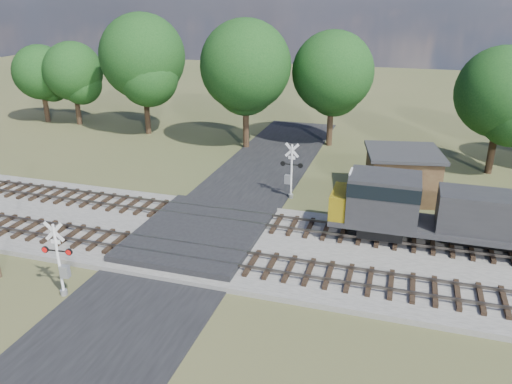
% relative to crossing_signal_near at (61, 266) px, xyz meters
% --- Properties ---
extents(ground, '(160.00, 160.00, 0.00)m').
position_rel_crossing_signal_near_xyz_m(ground, '(3.78, 6.88, -1.59)').
color(ground, '#414B28').
rests_on(ground, ground).
extents(ballast_bed, '(140.00, 10.00, 0.30)m').
position_rel_crossing_signal_near_xyz_m(ballast_bed, '(13.78, 7.38, -1.44)').
color(ballast_bed, gray).
rests_on(ballast_bed, ground).
extents(road, '(7.00, 60.00, 0.08)m').
position_rel_crossing_signal_near_xyz_m(road, '(3.78, 6.88, -1.55)').
color(road, black).
rests_on(road, ground).
extents(crossing_panel, '(7.00, 9.00, 0.62)m').
position_rel_crossing_signal_near_xyz_m(crossing_panel, '(3.78, 7.38, -1.28)').
color(crossing_panel, '#262628').
rests_on(crossing_panel, ground).
extents(track_near, '(140.00, 2.60, 0.33)m').
position_rel_crossing_signal_near_xyz_m(track_near, '(6.90, 4.88, -1.18)').
color(track_near, black).
rests_on(track_near, ballast_bed).
extents(track_far, '(140.00, 2.60, 0.33)m').
position_rel_crossing_signal_near_xyz_m(track_far, '(6.90, 9.88, -1.18)').
color(track_far, black).
rests_on(track_far, ballast_bed).
extents(crossing_signal_near, '(1.54, 0.35, 3.83)m').
position_rel_crossing_signal_near_xyz_m(crossing_signal_near, '(0.00, 0.00, 0.00)').
color(crossing_signal_near, silver).
rests_on(crossing_signal_near, ground).
extents(crossing_signal_far, '(1.62, 0.35, 4.01)m').
position_rel_crossing_signal_near_xyz_m(crossing_signal_far, '(7.34, 15.07, 0.07)').
color(crossing_signal_far, silver).
rests_on(crossing_signal_far, ground).
extents(equipment_shed, '(5.78, 5.78, 3.37)m').
position_rel_crossing_signal_near_xyz_m(equipment_shed, '(14.71, 17.61, 0.11)').
color(equipment_shed, '#402B1B').
rests_on(equipment_shed, ground).
extents(treeline, '(78.79, 11.85, 11.92)m').
position_rel_crossing_signal_near_xyz_m(treeline, '(12.77, 27.08, 5.41)').
color(treeline, black).
rests_on(treeline, ground).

